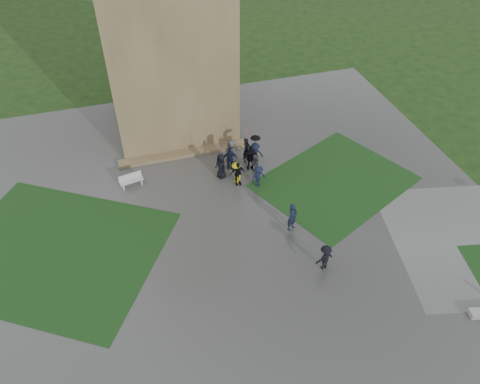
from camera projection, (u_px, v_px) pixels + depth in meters
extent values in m
plane|color=black|center=(227.00, 272.00, 24.22)|extent=(120.00, 120.00, 0.00)
cube|color=#363634|center=(217.00, 244.00, 25.66)|extent=(34.00, 34.00, 0.02)
cube|color=black|center=(56.00, 251.00, 25.25)|extent=(14.10, 13.46, 0.01)
cube|color=black|center=(335.00, 182.00, 29.65)|extent=(11.12, 10.15, 0.01)
cube|color=brown|center=(185.00, 153.00, 31.78)|extent=(9.00, 0.80, 0.22)
cube|color=#B5B4B0|center=(131.00, 181.00, 29.07)|extent=(1.51, 0.71, 0.06)
cube|color=#B5B4B0|center=(123.00, 186.00, 29.01)|extent=(0.15, 0.39, 0.41)
cube|color=#B5B4B0|center=(141.00, 181.00, 29.42)|extent=(0.15, 0.39, 0.41)
cube|color=#B5B4B0|center=(130.00, 176.00, 29.06)|extent=(1.43, 0.33, 0.39)
imported|color=black|center=(251.00, 158.00, 30.08)|extent=(1.09, 0.67, 1.81)
imported|color=black|center=(255.00, 154.00, 30.43)|extent=(1.11, 0.57, 1.71)
imported|color=black|center=(247.00, 150.00, 30.75)|extent=(0.76, 0.76, 1.78)
imported|color=#3D3D42|center=(232.00, 153.00, 30.40)|extent=(0.84, 1.06, 1.91)
imported|color=black|center=(230.00, 159.00, 30.11)|extent=(1.07, 0.73, 1.68)
imported|color=black|center=(221.00, 166.00, 29.48)|extent=(0.90, 1.02, 1.74)
imported|color=#D6C70C|center=(236.00, 173.00, 29.13)|extent=(0.78, 1.09, 1.52)
imported|color=black|center=(238.00, 173.00, 28.99)|extent=(0.97, 0.56, 1.64)
imported|color=black|center=(258.00, 177.00, 28.85)|extent=(1.10, 0.82, 1.53)
imported|color=#3D3D42|center=(255.00, 165.00, 29.77)|extent=(0.48, 0.76, 1.49)
imported|color=#ED6173|center=(247.00, 135.00, 29.97)|extent=(0.86, 0.86, 0.79)
imported|color=#452E7E|center=(221.00, 151.00, 28.70)|extent=(1.07, 1.07, 0.98)
imported|color=black|center=(255.00, 139.00, 29.66)|extent=(0.64, 0.64, 0.56)
imported|color=black|center=(292.00, 217.00, 25.96)|extent=(0.78, 0.69, 1.79)
imported|color=black|center=(325.00, 257.00, 23.90)|extent=(1.09, 0.72, 1.56)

